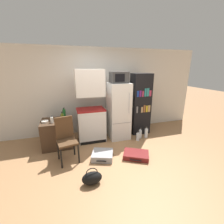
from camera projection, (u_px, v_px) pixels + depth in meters
name	position (u px, v px, depth m)	size (l,w,h in m)	color
ground_plane	(119.00, 164.00, 3.26)	(24.00, 24.00, 0.00)	#A3754C
wall_back	(104.00, 91.00, 4.77)	(6.40, 0.10, 2.59)	silver
side_table	(58.00, 133.00, 3.95)	(0.76, 0.69, 0.70)	#422D1E
kitchen_hutch	(91.00, 109.00, 4.11)	(0.76, 0.56, 1.98)	white
refrigerator	(118.00, 111.00, 4.33)	(0.58, 0.65, 1.61)	silver
microwave	(119.00, 77.00, 4.05)	(0.46, 0.40, 0.30)	#333333
bookshelf	(140.00, 104.00, 4.60)	(0.57, 0.41, 1.85)	black
bottle_green_tall	(64.00, 113.00, 4.13)	(0.09, 0.09, 0.25)	#1E6028
bottle_olive_oil	(62.00, 118.00, 3.63)	(0.07, 0.07, 0.29)	#566619
bottle_milk_white	(52.00, 120.00, 3.67)	(0.07, 0.07, 0.18)	white
bowl	(45.00, 122.00, 3.71)	(0.17, 0.17, 0.05)	silver
chair	(66.00, 136.00, 3.28)	(0.47, 0.48, 0.99)	black
suitcase_large_flat	(103.00, 155.00, 3.45)	(0.59, 0.56, 0.15)	#99999E
suitcase_small_flat	(136.00, 155.00, 3.48)	(0.69, 0.62, 0.12)	maroon
handbag	(92.00, 178.00, 2.67)	(0.36, 0.20, 0.33)	black
water_bottle_front	(140.00, 134.00, 4.41)	(0.09, 0.09, 0.32)	silver
water_bottle_middle	(138.00, 137.00, 4.27)	(0.10, 0.10, 0.28)	silver
water_bottle_back	(146.00, 133.00, 4.45)	(0.10, 0.10, 0.34)	silver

